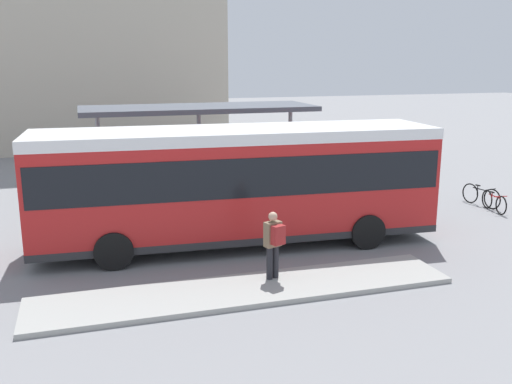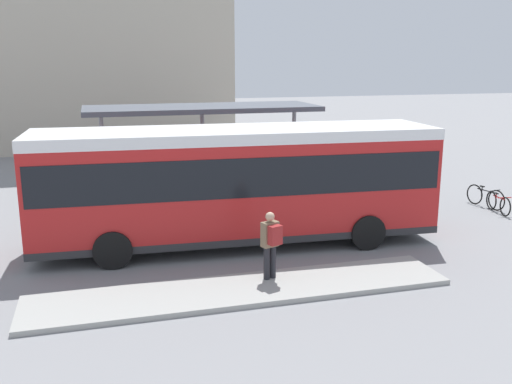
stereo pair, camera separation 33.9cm
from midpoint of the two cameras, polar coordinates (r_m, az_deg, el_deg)
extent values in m
plane|color=gray|center=(16.47, -2.45, -5.21)|extent=(120.00, 120.00, 0.00)
cube|color=#9E9E99|center=(13.16, -1.76, -9.79)|extent=(9.65, 1.80, 0.12)
cube|color=red|center=(15.99, -2.51, 1.06)|extent=(11.24, 3.24, 2.98)
cube|color=white|center=(15.76, -2.56, 5.82)|extent=(11.26, 3.26, 0.30)
cube|color=black|center=(15.92, -2.52, 2.31)|extent=(11.02, 3.25, 1.04)
cube|color=black|center=(17.83, 15.22, 3.04)|extent=(0.22, 2.39, 1.15)
cube|color=#28282B|center=(16.34, -2.46, -3.71)|extent=(11.25, 3.25, 0.20)
cylinder|color=black|center=(18.42, 7.32, -1.71)|extent=(1.00, 0.34, 0.99)
cylinder|color=black|center=(16.21, 10.48, -3.90)|extent=(1.00, 0.34, 0.99)
cylinder|color=black|center=(17.24, -14.61, -3.08)|extent=(1.00, 0.34, 0.99)
cylinder|color=black|center=(14.86, -14.68, -5.71)|extent=(1.00, 0.34, 0.99)
cylinder|color=#232328|center=(13.49, 0.64, -7.11)|extent=(0.15, 0.15, 0.79)
cylinder|color=#232328|center=(13.59, 1.25, -6.96)|extent=(0.15, 0.15, 0.79)
cube|color=#7A664C|center=(13.31, 0.95, -4.23)|extent=(0.45, 0.33, 0.60)
cube|color=maroon|center=(13.15, 1.49, -4.32)|extent=(0.34, 0.28, 0.45)
sphere|color=tan|center=(13.19, 0.96, -2.46)|extent=(0.22, 0.22, 0.22)
torus|color=black|center=(21.06, 22.89, -1.24)|extent=(0.14, 0.66, 0.66)
torus|color=black|center=(21.80, 21.69, -0.67)|extent=(0.14, 0.66, 0.66)
cylinder|color=red|center=(21.38, 22.33, -0.39)|extent=(0.14, 0.69, 0.04)
cylinder|color=red|center=(21.53, 22.10, -0.43)|extent=(0.04, 0.04, 0.32)
cube|color=black|center=(21.49, 22.14, -0.02)|extent=(0.10, 0.19, 0.04)
cylinder|color=red|center=(21.07, 22.84, -0.41)|extent=(0.48, 0.10, 0.03)
torus|color=black|center=(21.72, 22.13, -0.66)|extent=(0.17, 0.73, 0.74)
torus|color=black|center=(22.36, 20.23, -0.11)|extent=(0.17, 0.73, 0.74)
cylinder|color=black|center=(21.99, 21.22, 0.23)|extent=(0.17, 0.78, 0.04)
cylinder|color=black|center=(22.12, 20.86, 0.17)|extent=(0.04, 0.04, 0.36)
cube|color=black|center=(22.08, 20.90, 0.63)|extent=(0.10, 0.19, 0.04)
cylinder|color=black|center=(21.71, 22.01, 0.24)|extent=(0.48, 0.11, 0.03)
cube|color=#4C515B|center=(21.79, -6.23, 8.32)|extent=(8.71, 3.16, 0.18)
cylinder|color=gray|center=(21.61, -15.80, 3.23)|extent=(0.16, 0.16, 3.28)
cylinder|color=gray|center=(22.98, 2.99, 4.28)|extent=(0.16, 0.16, 3.28)
cylinder|color=gray|center=(22.00, -6.12, 3.82)|extent=(0.16, 0.16, 3.28)
camera|label=1|loc=(0.17, -90.60, -0.14)|focal=40.00mm
camera|label=2|loc=(0.17, 89.40, 0.14)|focal=40.00mm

